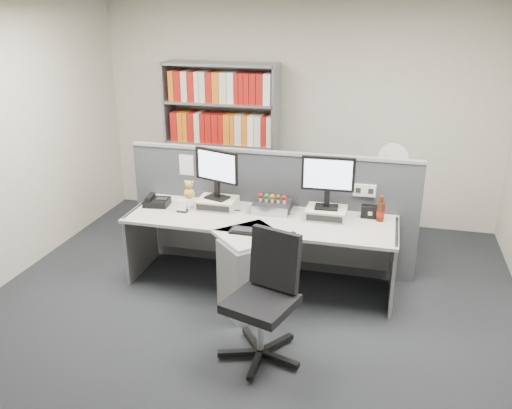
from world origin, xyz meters
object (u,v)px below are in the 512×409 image
(cola_bottle, at_px, (381,212))
(desk_phone, at_px, (156,202))
(keyboard, at_px, (253,231))
(office_chair, at_px, (266,294))
(speaker, at_px, (370,212))
(filing_cabinet, at_px, (387,220))
(desktop_pc, at_px, (273,206))
(mouse, at_px, (293,234))
(desk_fan, at_px, (393,161))
(desk_calendar, at_px, (182,207))
(shelving_unit, at_px, (222,146))
(monitor_right, at_px, (328,178))
(desk, at_px, (255,252))
(monitor_left, at_px, (217,170))

(cola_bottle, bearing_deg, desk_phone, -176.53)
(keyboard, height_order, office_chair, office_chair)
(desk_phone, relative_size, speaker, 1.53)
(filing_cabinet, bearing_deg, desktop_pc, -139.62)
(mouse, bearing_deg, cola_bottle, 36.96)
(filing_cabinet, distance_m, office_chair, 2.43)
(mouse, distance_m, desk_fan, 1.75)
(speaker, xyz_separation_m, desk_fan, (0.18, 0.90, 0.27))
(mouse, height_order, desk_calendar, desk_calendar)
(desk_fan, xyz_separation_m, office_chair, (-0.89, -2.25, -0.51))
(speaker, distance_m, filing_cabinet, 1.01)
(desktop_pc, bearing_deg, shelving_unit, 124.61)
(monitor_right, relative_size, filing_cabinet, 0.73)
(keyboard, distance_m, desk_phone, 1.22)
(shelving_unit, relative_size, desk_fan, 3.64)
(keyboard, xyz_separation_m, desk_phone, (-1.14, 0.44, 0.03))
(desk_phone, bearing_deg, desktop_pc, 6.80)
(desk_phone, xyz_separation_m, filing_cabinet, (2.32, 1.10, -0.41))
(desk, relative_size, keyboard, 6.21)
(monitor_left, height_order, filing_cabinet, monitor_left)
(desk, bearing_deg, desk_fan, 49.38)
(monitor_left, bearing_deg, desk_calendar, -147.73)
(mouse, xyz_separation_m, desk_phone, (-1.50, 0.42, 0.02))
(desk_calendar, height_order, shelving_unit, shelving_unit)
(desktop_pc, bearing_deg, monitor_right, -5.97)
(shelving_unit, bearing_deg, keyboard, -65.18)
(mouse, distance_m, speaker, 0.90)
(keyboard, distance_m, speaker, 1.19)
(keyboard, distance_m, shelving_unit, 2.21)
(desktop_pc, height_order, mouse, desktop_pc)
(speaker, bearing_deg, monitor_right, -164.14)
(desk_phone, relative_size, cola_bottle, 1.06)
(monitor_left, bearing_deg, desk_phone, -172.32)
(desktop_pc, distance_m, office_chair, 1.34)
(monitor_right, bearing_deg, speaker, 15.86)
(desktop_pc, height_order, filing_cabinet, desktop_pc)
(keyboard, height_order, shelving_unit, shelving_unit)
(desk, xyz_separation_m, keyboard, (0.02, -0.14, 0.28))
(desk, xyz_separation_m, mouse, (0.38, -0.12, 0.28))
(monitor_left, height_order, shelving_unit, shelving_unit)
(shelving_unit, bearing_deg, desk_fan, -12.08)
(monitor_right, height_order, shelving_unit, shelving_unit)
(desk_phone, bearing_deg, monitor_right, 2.81)
(shelving_unit, bearing_deg, desk_phone, -97.92)
(cola_bottle, distance_m, filing_cabinet, 1.07)
(office_chair, bearing_deg, desk_calendar, 136.42)
(mouse, bearing_deg, filing_cabinet, 61.72)
(keyboard, relative_size, desk_phone, 1.57)
(keyboard, height_order, desk_fan, desk_fan)
(monitor_right, height_order, office_chair, monitor_right)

